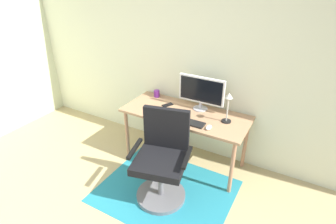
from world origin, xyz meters
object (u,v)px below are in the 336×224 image
monitor (201,91)px  office_chair (162,163)px  keyboard (186,121)px  desk_lamp (228,104)px  cell_phone (168,105)px  desk (185,118)px  computer_mouse (209,127)px  coffee_cup (157,94)px

monitor → office_chair: size_ratio=0.58×
keyboard → desk_lamp: size_ratio=1.20×
monitor → cell_phone: bearing=-164.8°
desk → keyboard: 0.24m
desk → cell_phone: size_ratio=10.97×
cell_phone → office_chair: size_ratio=0.14×
computer_mouse → coffee_cup: coffee_cup is taller
desk_lamp → office_chair: bearing=-122.5°
desk → cell_phone: cell_phone is taller
coffee_cup → computer_mouse: bearing=-25.2°
desk → desk_lamp: (0.50, 0.04, 0.30)m
desk → desk_lamp: bearing=4.2°
desk → office_chair: bearing=-84.9°
desk → coffee_cup: bearing=157.1°
office_chair → keyboard: bearing=70.0°
computer_mouse → keyboard: bearing=177.5°
computer_mouse → office_chair: 0.63m
monitor → keyboard: size_ratio=1.34×
monitor → cell_phone: 0.48m
computer_mouse → office_chair: (-0.33, -0.45, -0.30)m
cell_phone → office_chair: office_chair is taller
desk → cell_phone: bearing=165.6°
monitor → keyboard: bearing=-91.1°
coffee_cup → cell_phone: (0.26, -0.16, -0.04)m
keyboard → computer_mouse: computer_mouse is taller
computer_mouse → desk_lamp: bearing=64.8°
cell_phone → desk_lamp: 0.82m
keyboard → computer_mouse: bearing=-2.5°
keyboard → coffee_cup: size_ratio=4.65×
keyboard → desk_lamp: bearing=30.6°
desk → coffee_cup: coffee_cup is taller
desk_lamp → keyboard: bearing=-149.4°
office_chair → desk: bearing=81.3°
keyboard → coffee_cup: 0.78m
monitor → coffee_cup: 0.69m
monitor → desk: bearing=-122.4°
office_chair → computer_mouse: bearing=40.2°
office_chair → desk_lamp: bearing=43.7°
office_chair → monitor: bearing=72.3°
coffee_cup → desk: bearing=-22.9°
keyboard → desk_lamp: desk_lamp is taller
monitor → desk_lamp: 0.41m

